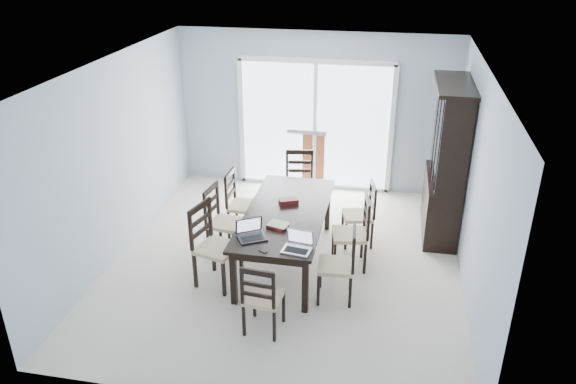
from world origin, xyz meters
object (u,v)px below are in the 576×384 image
chair_left_far (238,197)px  chair_right_near (344,257)px  chair_right_far (365,207)px  game_box (289,201)px  laptop_dark (252,235)px  hot_tub (285,139)px  cell_phone (263,251)px  dining_table (286,217)px  chair_end_far (299,176)px  chair_end_near (261,292)px  chair_left_near (209,236)px  chair_left_mid (219,213)px  china_hutch (447,163)px  laptop_silver (297,247)px  chair_right_mid (358,225)px

chair_left_far → chair_right_near: size_ratio=1.02×
chair_right_far → game_box: 1.10m
chair_left_far → laptop_dark: size_ratio=2.86×
chair_right_far → hot_tub: bearing=18.8°
chair_right_near → cell_phone: chair_right_near is taller
dining_table → chair_end_far: size_ratio=1.96×
game_box → chair_right_near: bearing=-47.2°
chair_end_near → hot_tub: (-0.70, 4.82, -0.04)m
chair_left_near → chair_left_mid: size_ratio=1.10×
china_hutch → chair_left_near: 3.42m
chair_left_near → laptop_dark: 0.62m
chair_right_near → dining_table: bearing=47.2°
chair_right_near → hot_tub: 4.27m
chair_right_near → chair_end_near: size_ratio=1.07×
laptop_dark → chair_left_mid: bearing=97.5°
china_hutch → chair_end_near: 3.42m
laptop_silver → game_box: bearing=113.3°
chair_right_far → chair_left_far: bearing=79.1°
chair_left_mid → chair_right_near: chair_left_mid is taller
chair_right_near → chair_end_near: chair_right_near is taller
chair_right_far → laptop_dark: size_ratio=2.70×
game_box → dining_table: bearing=-87.6°
game_box → chair_end_near: bearing=-89.0°
hot_tub → chair_right_mid: bearing=-64.0°
chair_left_mid → chair_right_mid: (1.84, -0.01, 0.02)m
hot_tub → laptop_dark: bearing=-84.0°
chair_left_mid → chair_left_far: size_ratio=0.99×
chair_end_near → laptop_silver: bearing=68.0°
cell_phone → hot_tub: 4.40m
chair_end_near → laptop_dark: (-0.27, 0.72, 0.27)m
chair_right_mid → chair_end_far: bearing=25.4°
chair_right_mid → laptop_dark: bearing=116.4°
chair_left_mid → chair_right_mid: 1.84m
china_hutch → cell_phone: size_ratio=22.29×
dining_table → chair_left_near: chair_left_near is taller
chair_end_near → laptop_dark: 0.81m
chair_left_near → chair_right_far: bearing=141.5°
chair_end_near → laptop_dark: chair_end_near is taller
chair_left_far → laptop_silver: chair_left_far is taller
chair_left_far → laptop_dark: 1.52m
chair_right_far → chair_end_near: size_ratio=1.03×
chair_right_near → chair_end_near: 1.14m
chair_left_mid → chair_right_near: 1.90m
china_hutch → chair_right_mid: bearing=-133.9°
chair_right_near → chair_right_far: chair_right_near is taller
laptop_dark → game_box: 1.02m
chair_right_mid → china_hutch: bearing=-53.6°
chair_left_near → laptop_dark: bearing=90.3°
dining_table → chair_left_mid: bearing=173.4°
chair_end_far → cell_phone: chair_end_far is taller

